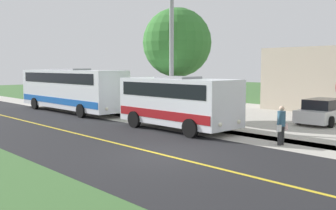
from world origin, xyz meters
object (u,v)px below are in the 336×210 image
Objects in this scene: parked_car_near at (324,112)px; tree_curbside at (177,43)px; shuttle_bus_front at (178,100)px; transit_bus_rear at (71,88)px; street_light_pole at (170,53)px; pedestrian_with_bags at (281,124)px.

tree_curbside is at bearing -56.35° from parked_car_near.
transit_bus_rear reaches higher than shuttle_bus_front.
pedestrian_with_bags is at bearing 90.11° from street_light_pole.
street_light_pole is at bearing 38.01° from tree_curbside.
street_light_pole is at bearing -107.29° from shuttle_bus_front.
transit_bus_rear reaches higher than pedestrian_with_bags.
transit_bus_rear is at bearing -88.76° from pedestrian_with_bags.
transit_bus_rear is 1.61× the size of tree_curbside.
street_light_pole is 1.62× the size of parked_car_near.
shuttle_bus_front is at bearing -87.03° from pedestrian_with_bags.
pedestrian_with_bags is at bearing 11.41° from parked_car_near.
street_light_pole reaches higher than parked_car_near.
parked_car_near is at bearing 144.32° from street_light_pole.
shuttle_bus_front is at bearing 45.90° from tree_curbside.
shuttle_bus_front is 0.94× the size of street_light_pole.
shuttle_bus_front is 8.87m from parked_car_near.
pedestrian_with_bags is 7.47m from street_light_pole.
tree_curbside is at bearing -141.99° from street_light_pole.
pedestrian_with_bags is 0.23× the size of street_light_pole.
pedestrian_with_bags is at bearing 92.97° from shuttle_bus_front.
pedestrian_with_bags is 0.24× the size of tree_curbside.
shuttle_bus_front is 4.11× the size of pedestrian_with_bags.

